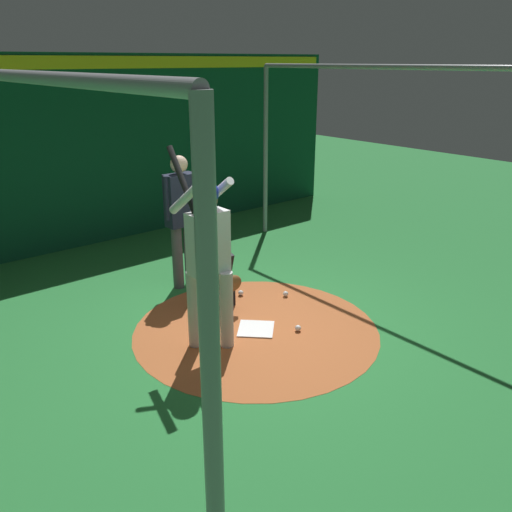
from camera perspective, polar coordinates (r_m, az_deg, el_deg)
ground_plane at (r=6.42m, az=0.00°, el=-7.97°), size 26.75×26.75×0.00m
dirt_circle at (r=6.42m, az=0.00°, el=-7.95°), size 2.94×2.94×0.01m
home_plate at (r=6.41m, az=0.00°, el=-7.88°), size 0.59×0.59×0.01m
batter at (r=5.63m, az=-5.27°, el=0.86°), size 0.68×0.49×2.22m
catcher at (r=6.87m, az=-4.35°, el=-2.54°), size 0.58×0.40×0.96m
umpire at (r=7.33m, az=-8.07°, el=4.48°), size 0.23×0.49×1.87m
back_wall at (r=9.55m, az=-17.41°, el=10.76°), size 0.22×10.75×3.17m
cage_frame at (r=5.72m, az=0.00°, el=11.04°), size 5.88×5.36×3.00m
baseball_0 at (r=7.26m, az=3.22°, el=-4.11°), size 0.07×0.07×0.07m
baseball_1 at (r=6.38m, az=4.57°, el=-7.79°), size 0.07×0.07×0.07m
baseball_2 at (r=7.28m, az=-1.66°, el=-4.01°), size 0.07×0.07×0.07m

